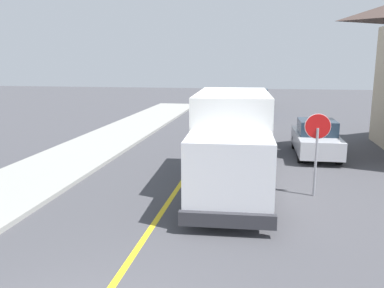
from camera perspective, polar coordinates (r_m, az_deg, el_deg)
The scene contains 8 objects.
centre_line_yellow at distance 15.39m, azimuth -0.58°, elevation -4.18°, with size 0.16×56.00×0.01m, color gold.
box_truck at distance 13.26m, azimuth 5.72°, elevation 1.00°, with size 2.77×7.29×3.20m.
parked_car_near at distance 19.64m, azimuth 8.01°, elevation 1.55°, with size 1.94×4.45×1.67m.
parked_car_mid at distance 25.39m, azimuth 7.90°, elevation 3.85°, with size 1.85×4.42×1.67m.
parked_car_far at distance 32.44m, azimuth 8.47°, elevation 5.53°, with size 1.84×4.41×1.67m.
parked_car_furthest at distance 38.81m, azimuth 9.61°, elevation 6.49°, with size 1.84×4.42×1.67m.
parked_van_across at distance 18.86m, azimuth 17.35°, elevation 0.71°, with size 1.86×4.42×1.67m.
stop_sign at distance 13.01m, azimuth 17.50°, elevation 0.70°, with size 0.80×0.10×2.65m.
Camera 1 is at (2.69, -4.55, 4.22)m, focal length 37.17 mm.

